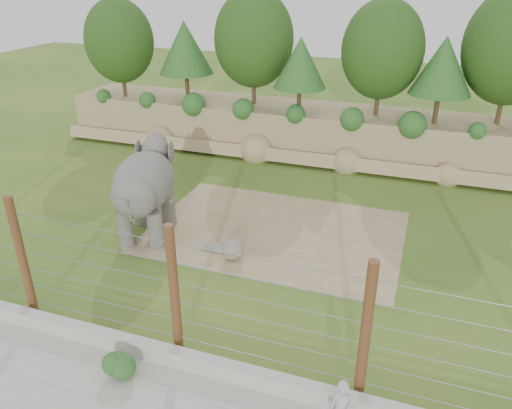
% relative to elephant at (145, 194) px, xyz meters
% --- Properties ---
extents(ground, '(90.00, 90.00, 0.00)m').
position_rel_elephant_xyz_m(ground, '(4.21, -1.08, -1.78)').
color(ground, '#36641F').
rests_on(ground, ground).
extents(back_embankment, '(30.00, 5.52, 8.77)m').
position_rel_elephant_xyz_m(back_embankment, '(4.80, 11.60, 2.19)').
color(back_embankment, tan).
rests_on(back_embankment, ground).
extents(dirt_patch, '(10.00, 7.00, 0.02)m').
position_rel_elephant_xyz_m(dirt_patch, '(4.71, 1.92, -1.77)').
color(dirt_patch, '#8F8256').
rests_on(dirt_patch, ground).
extents(drain_grate, '(1.00, 0.60, 0.03)m').
position_rel_elephant_xyz_m(drain_grate, '(2.99, -0.17, -1.74)').
color(drain_grate, '#262628').
rests_on(drain_grate, dirt_patch).
extents(elephant, '(2.88, 4.72, 3.56)m').
position_rel_elephant_xyz_m(elephant, '(0.00, 0.00, 0.00)').
color(elephant, '#625E58').
rests_on(elephant, ground).
extents(stone_ball, '(0.79, 0.79, 0.79)m').
position_rel_elephant_xyz_m(stone_ball, '(3.84, -0.60, -1.36)').
color(stone_ball, gray).
rests_on(stone_ball, dirt_patch).
extents(retaining_wall, '(26.00, 0.35, 0.50)m').
position_rel_elephant_xyz_m(retaining_wall, '(4.21, -6.08, -1.53)').
color(retaining_wall, '#A8A79C').
rests_on(retaining_wall, ground).
extents(barrier_fence, '(20.26, 0.26, 4.00)m').
position_rel_elephant_xyz_m(barrier_fence, '(4.21, -5.58, 0.22)').
color(barrier_fence, '#582D14').
rests_on(barrier_fence, ground).
extents(walkway_shrub, '(0.67, 0.67, 0.67)m').
position_rel_elephant_xyz_m(walkway_shrub, '(3.16, -6.88, -1.43)').
color(walkway_shrub, '#20521E').
rests_on(walkway_shrub, walkway).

